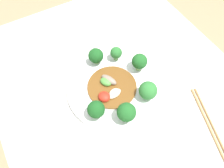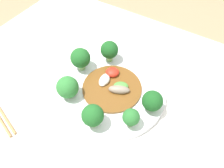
% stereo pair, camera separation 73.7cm
% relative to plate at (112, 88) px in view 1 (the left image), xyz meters
% --- Properties ---
extents(ground_plane, '(8.00, 8.00, 0.00)m').
position_rel_plate_xyz_m(ground_plane, '(-0.01, -0.04, -0.75)').
color(ground_plane, '#9E8460').
extents(table, '(1.01, 0.83, 0.74)m').
position_rel_plate_xyz_m(table, '(-0.01, -0.04, -0.38)').
color(table, silver).
rests_on(table, ground_plane).
extents(plate, '(0.30, 0.30, 0.02)m').
position_rel_plate_xyz_m(plate, '(0.00, 0.00, 0.00)').
color(plate, silver).
rests_on(plate, table).
extents(broccoli_south, '(0.05, 0.05, 0.07)m').
position_rel_plate_xyz_m(broccoli_south, '(0.02, -0.12, 0.05)').
color(broccoli_south, '#89B76B').
rests_on(broccoli_south, plate).
extents(broccoli_west, '(0.06, 0.06, 0.07)m').
position_rel_plate_xyz_m(broccoli_west, '(-0.12, 0.02, 0.05)').
color(broccoli_west, '#89B76B').
rests_on(broccoli_west, plate).
extents(broccoli_northwest, '(0.05, 0.05, 0.07)m').
position_rel_plate_xyz_m(broccoli_northwest, '(-0.07, 0.09, 0.05)').
color(broccoli_northwest, '#7AAD5B').
rests_on(broccoli_northwest, plate).
extents(broccoli_southeast, '(0.04, 0.04, 0.06)m').
position_rel_plate_xyz_m(broccoli_southeast, '(0.10, -0.07, 0.04)').
color(broccoli_southeast, '#70A356').
rests_on(broccoli_southeast, plate).
extents(broccoli_southwest, '(0.06, 0.06, 0.07)m').
position_rel_plate_xyz_m(broccoli_southwest, '(-0.09, -0.08, 0.05)').
color(broccoli_southwest, '#70A356').
rests_on(broccoli_southwest, plate).
extents(broccoli_east, '(0.05, 0.05, 0.06)m').
position_rel_plate_xyz_m(broccoli_east, '(0.12, -0.00, 0.04)').
color(broccoli_east, '#7AAD5B').
rests_on(broccoli_east, plate).
extents(stirfry_center, '(0.17, 0.17, 0.02)m').
position_rel_plate_xyz_m(stirfry_center, '(-0.00, 0.01, 0.02)').
color(stirfry_center, brown).
rests_on(stirfry_center, plate).
extents(chopsticks, '(0.24, 0.09, 0.01)m').
position_rel_plate_xyz_m(chopsticks, '(-0.25, -0.21, -0.01)').
color(chopsticks, '#AD7F4C').
rests_on(chopsticks, table).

